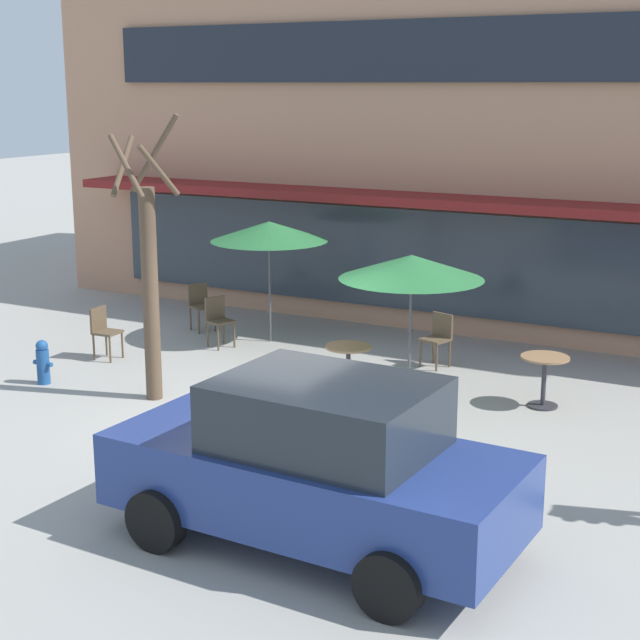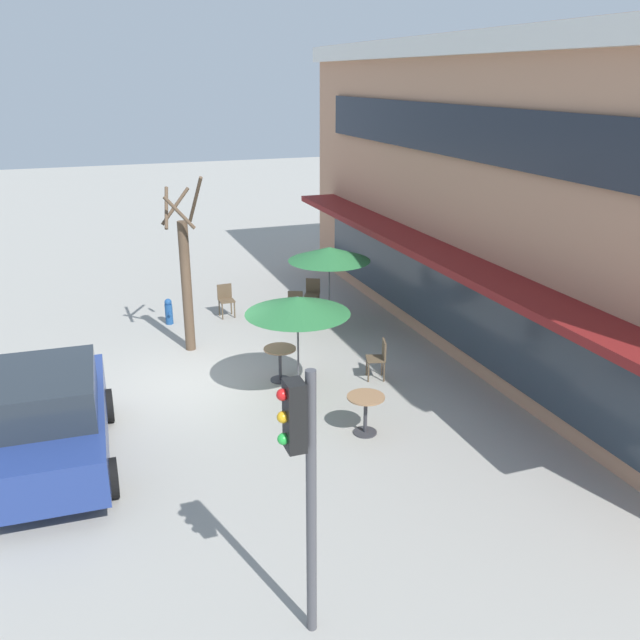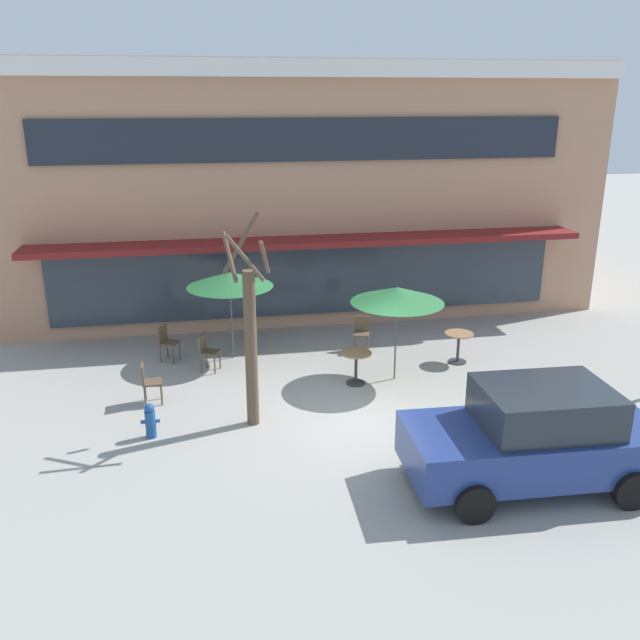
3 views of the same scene
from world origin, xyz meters
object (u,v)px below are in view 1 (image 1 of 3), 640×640
Objects in this scene: cafe_chair_0 at (200,303)px; fire_hydrant at (43,362)px; cafe_chair_2 at (104,329)px; cafe_chair_3 at (218,318)px; cafe_table_streetside at (544,373)px; patio_umbrella_cream_folded at (411,267)px; patio_umbrella_green_folded at (269,231)px; street_tree at (149,278)px; cafe_table_near_wall at (348,361)px; parked_sedan at (317,464)px; cafe_chair_1 at (438,336)px.

cafe_chair_0 reaches higher than fire_hydrant.
cafe_chair_3 is at bearing 51.71° from cafe_chair_2.
cafe_table_streetside is 2.46m from patio_umbrella_cream_folded.
fire_hydrant is (0.10, -1.57, -0.17)m from cafe_chair_2.
patio_umbrella_green_folded reaches higher than cafe_chair_2.
patio_umbrella_cream_folded is 5.70m from cafe_chair_2.
street_tree is 5.92× the size of fire_hydrant.
patio_umbrella_cream_folded is 2.47× the size of cafe_chair_0.
cafe_table_streetside is 1.08× the size of fire_hydrant.
street_tree reaches higher than cafe_table_near_wall.
fire_hydrant is (-6.39, 2.84, -0.53)m from parked_sedan.
cafe_chair_3 is 0.21× the size of parked_sedan.
cafe_table_near_wall is at bearing 21.65° from fire_hydrant.
street_tree is 2.47m from fire_hydrant.
patio_umbrella_green_folded reaches higher than parked_sedan.
patio_umbrella_green_folded is (-5.41, 1.31, 1.51)m from cafe_table_streetside.
cafe_chair_1 is (4.89, -0.17, 0.00)m from cafe_chair_0.
parked_sedan is (-0.82, -5.42, 0.36)m from cafe_table_streetside.
patio_umbrella_green_folded is 2.47× the size of cafe_chair_1.
fire_hydrant is at bearing -114.79° from patio_umbrella_green_folded.
patio_umbrella_green_folded reaches higher than cafe_chair_0.
street_tree is at bearing 6.63° from fire_hydrant.
cafe_table_streetside is at bearing 24.18° from street_tree.
cafe_chair_2 is at bearing -97.07° from cafe_chair_0.
cafe_table_near_wall is 1.78m from patio_umbrella_cream_folded.
fire_hydrant is at bearing 156.08° from parked_sedan.
cafe_table_near_wall is at bearing -163.55° from cafe_table_streetside.
cafe_table_near_wall is at bearing -38.76° from patio_umbrella_green_folded.
cafe_chair_1 and cafe_chair_3 have the same top height.
cafe_chair_0 and cafe_chair_3 have the same top height.
cafe_table_streetside is at bearing 81.44° from parked_sedan.
cafe_table_streetside is at bearing 7.84° from cafe_chair_2.
cafe_table_near_wall is 4.56m from cafe_chair_2.
patio_umbrella_green_folded is at bearing 141.24° from cafe_table_near_wall.
patio_umbrella_green_folded is 1.00× the size of patio_umbrella_cream_folded.
patio_umbrella_green_folded is 1.78m from cafe_chair_3.
cafe_table_near_wall is at bearing -23.12° from cafe_chair_3.
cafe_chair_0 is (-1.60, 0.10, -1.50)m from patio_umbrella_green_folded.
cafe_chair_0 is at bearing 152.31° from cafe_table_near_wall.
cafe_chair_0 reaches higher than cafe_table_streetside.
patio_umbrella_cream_folded is 3.12× the size of fire_hydrant.
parked_sedan is 1.02× the size of street_tree.
cafe_table_near_wall is 3.72m from patio_umbrella_green_folded.
cafe_chair_2 is at bearing -156.54° from cafe_chair_1.
cafe_chair_1 is 0.21× the size of parked_sedan.
cafe_table_streetside is at bearing -5.57° from cafe_chair_3.
cafe_chair_3 is 3.32m from street_tree.
cafe_chair_1 is 6.36m from fire_hydrant.
cafe_table_near_wall is 0.85× the size of cafe_chair_3.
street_tree reaches higher than fire_hydrant.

